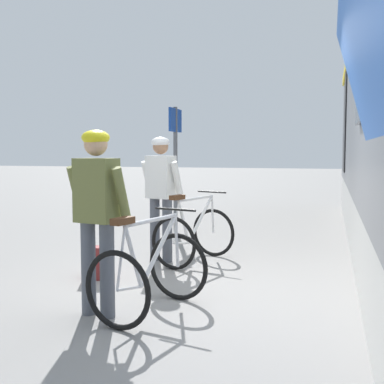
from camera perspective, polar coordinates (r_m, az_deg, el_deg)
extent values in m
plane|color=gray|center=(5.48, 2.01, -11.86)|extent=(80.00, 80.00, 0.00)
cube|color=black|center=(5.31, 18.85, 11.88)|extent=(0.04, 1.10, 0.80)
cube|color=black|center=(11.60, 17.22, 7.92)|extent=(0.03, 1.10, 2.29)
cylinder|color=#4C515B|center=(7.13, -4.30, -4.27)|extent=(0.14, 0.14, 0.90)
cylinder|color=#4C515B|center=(7.00, -2.86, -4.44)|extent=(0.14, 0.14, 0.90)
cube|color=white|center=(6.99, -3.62, 1.73)|extent=(0.43, 0.34, 0.60)
cylinder|color=white|center=(7.18, -5.08, 1.40)|extent=(0.16, 0.27, 0.56)
cylinder|color=white|center=(6.87, -1.68, 1.27)|extent=(0.16, 0.27, 0.56)
sphere|color=#9E7051|center=(6.98, -3.64, 5.26)|extent=(0.22, 0.22, 0.22)
ellipsoid|color=white|center=(6.98, -3.64, 5.76)|extent=(0.32, 0.34, 0.14)
cylinder|color=#4C515B|center=(4.89, -11.83, -8.55)|extent=(0.14, 0.14, 0.90)
cylinder|color=#4C515B|center=(4.76, -9.74, -8.89)|extent=(0.14, 0.14, 0.90)
cube|color=olive|center=(4.71, -10.94, 0.19)|extent=(0.42, 0.31, 0.60)
cylinder|color=olive|center=(4.91, -13.04, -0.25)|extent=(0.14, 0.27, 0.56)
cylinder|color=olive|center=(4.59, -8.06, -0.51)|extent=(0.14, 0.27, 0.56)
sphere|color=tan|center=(4.70, -11.02, 5.43)|extent=(0.22, 0.22, 0.22)
ellipsoid|color=yellow|center=(4.70, -11.03, 6.17)|extent=(0.30, 0.32, 0.14)
torus|color=black|center=(7.40, 2.47, -4.68)|extent=(0.69, 0.27, 0.71)
torus|color=black|center=(6.56, -2.15, -5.90)|extent=(0.69, 0.27, 0.71)
cylinder|color=white|center=(7.06, 0.99, -3.09)|extent=(0.24, 0.63, 0.63)
cylinder|color=white|center=(6.93, 0.46, -0.73)|extent=(0.30, 0.82, 0.04)
cylinder|color=white|center=(6.71, -0.97, -3.51)|extent=(0.12, 0.27, 0.62)
cylinder|color=white|center=(6.71, -1.26, -5.90)|extent=(0.14, 0.35, 0.08)
cylinder|color=white|center=(6.56, -1.85, -3.46)|extent=(0.07, 0.14, 0.56)
cylinder|color=white|center=(7.34, 2.38, -2.59)|extent=(0.06, 0.09, 0.55)
cylinder|color=black|center=(7.28, 2.29, 0.00)|extent=(0.46, 0.17, 0.02)
cube|color=#4C2D19|center=(6.55, -1.71, -0.62)|extent=(0.17, 0.26, 0.06)
torus|color=black|center=(5.26, -1.63, -8.58)|extent=(0.70, 0.22, 0.71)
torus|color=black|center=(4.45, -8.61, -11.12)|extent=(0.70, 0.22, 0.71)
cylinder|color=silver|center=(4.91, -3.82, -6.58)|extent=(0.20, 0.64, 0.63)
cylinder|color=silver|center=(4.76, -4.62, -3.25)|extent=(0.25, 0.83, 0.04)
cylinder|color=silver|center=(4.57, -6.78, -7.46)|extent=(0.11, 0.28, 0.62)
cylinder|color=silver|center=(4.59, -7.20, -10.94)|extent=(0.11, 0.36, 0.08)
cylinder|color=silver|center=(4.43, -8.17, -7.52)|extent=(0.06, 0.14, 0.56)
cylinder|color=silver|center=(5.18, -1.78, -5.67)|extent=(0.05, 0.09, 0.55)
cylinder|color=black|center=(5.11, -1.94, -2.02)|extent=(0.47, 0.14, 0.02)
cube|color=#4C2D19|center=(4.39, -7.98, -3.31)|extent=(0.16, 0.26, 0.06)
cube|color=maroon|center=(6.24, -11.01, -7.99)|extent=(0.29, 0.20, 0.40)
cylinder|color=#595B60|center=(9.51, -1.92, 2.54)|extent=(0.08, 0.08, 2.40)
cube|color=#193F99|center=(9.52, -1.93, 8.26)|extent=(0.04, 0.70, 0.44)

